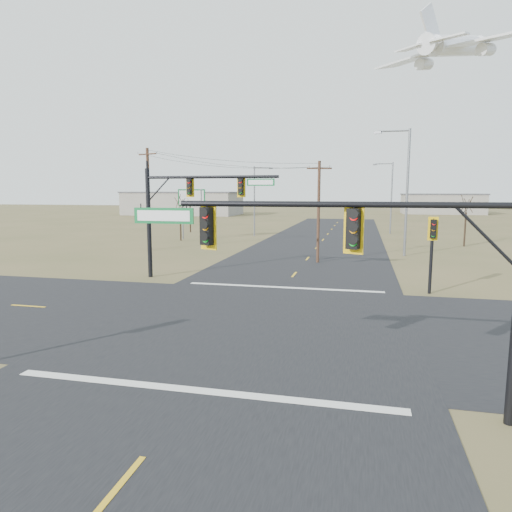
{
  "coord_description": "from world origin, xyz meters",
  "views": [
    {
      "loc": [
        4.57,
        -19.55,
        5.85
      ],
      "look_at": [
        -0.22,
        1.0,
        2.86
      ],
      "focal_mm": 32.0,
      "sensor_mm": 36.0,
      "label": 1
    }
  ],
  "objects_px": {
    "utility_pole_near": "(319,210)",
    "bare_tree_a": "(180,202)",
    "bare_tree_c": "(467,204)",
    "mast_arm_far": "(188,200)",
    "streetlight_c": "(256,197)",
    "streetlight_a": "(404,185)",
    "streetlight_b": "(390,194)",
    "pedestal_signal_ne": "(433,238)",
    "bare_tree_b": "(190,197)",
    "mast_arm_near": "(351,245)",
    "highway_sign": "(192,204)",
    "utility_pole_far": "(149,198)"
  },
  "relations": [
    {
      "from": "bare_tree_b",
      "to": "bare_tree_c",
      "type": "bearing_deg",
      "value": -15.33
    },
    {
      "from": "mast_arm_near",
      "to": "streetlight_c",
      "type": "relative_size",
      "value": 1.13
    },
    {
      "from": "streetlight_b",
      "to": "bare_tree_b",
      "type": "bearing_deg",
      "value": -171.35
    },
    {
      "from": "utility_pole_far",
      "to": "bare_tree_b",
      "type": "xyz_separation_m",
      "value": [
        -3.39,
        19.85,
        -0.2
      ]
    },
    {
      "from": "streetlight_b",
      "to": "bare_tree_b",
      "type": "xyz_separation_m",
      "value": [
        -27.85,
        -4.04,
        -0.5
      ]
    },
    {
      "from": "highway_sign",
      "to": "streetlight_a",
      "type": "bearing_deg",
      "value": -42.1
    },
    {
      "from": "streetlight_b",
      "to": "bare_tree_a",
      "type": "distance_m",
      "value": 29.03
    },
    {
      "from": "pedestal_signal_ne",
      "to": "bare_tree_a",
      "type": "distance_m",
      "value": 34.64
    },
    {
      "from": "mast_arm_far",
      "to": "streetlight_c",
      "type": "distance_m",
      "value": 30.25
    },
    {
      "from": "highway_sign",
      "to": "bare_tree_a",
      "type": "distance_m",
      "value": 1.88
    },
    {
      "from": "mast_arm_far",
      "to": "pedestal_signal_ne",
      "type": "relative_size",
      "value": 2.04
    },
    {
      "from": "pedestal_signal_ne",
      "to": "highway_sign",
      "type": "relative_size",
      "value": 0.73
    },
    {
      "from": "streetlight_a",
      "to": "streetlight_c",
      "type": "distance_m",
      "value": 23.13
    },
    {
      "from": "bare_tree_b",
      "to": "streetlight_a",
      "type": "bearing_deg",
      "value": -33.79
    },
    {
      "from": "utility_pole_near",
      "to": "streetlight_b",
      "type": "distance_m",
      "value": 29.42
    },
    {
      "from": "highway_sign",
      "to": "streetlight_a",
      "type": "height_order",
      "value": "streetlight_a"
    },
    {
      "from": "mast_arm_far",
      "to": "streetlight_a",
      "type": "xyz_separation_m",
      "value": [
        14.86,
        14.87,
        1.08
      ]
    },
    {
      "from": "mast_arm_near",
      "to": "highway_sign",
      "type": "bearing_deg",
      "value": 137.63
    },
    {
      "from": "streetlight_a",
      "to": "bare_tree_a",
      "type": "distance_m",
      "value": 26.04
    },
    {
      "from": "utility_pole_far",
      "to": "streetlight_b",
      "type": "bearing_deg",
      "value": 44.32
    },
    {
      "from": "highway_sign",
      "to": "bare_tree_c",
      "type": "xyz_separation_m",
      "value": [
        31.1,
        -0.28,
        0.22
      ]
    },
    {
      "from": "pedestal_signal_ne",
      "to": "streetlight_a",
      "type": "bearing_deg",
      "value": 94.35
    },
    {
      "from": "mast_arm_near",
      "to": "streetlight_c",
      "type": "xyz_separation_m",
      "value": [
        -13.42,
        46.66,
        0.65
      ]
    },
    {
      "from": "mast_arm_far",
      "to": "utility_pole_near",
      "type": "bearing_deg",
      "value": 49.07
    },
    {
      "from": "utility_pole_near",
      "to": "bare_tree_c",
      "type": "bearing_deg",
      "value": 46.23
    },
    {
      "from": "bare_tree_a",
      "to": "bare_tree_b",
      "type": "height_order",
      "value": "bare_tree_b"
    },
    {
      "from": "streetlight_b",
      "to": "bare_tree_a",
      "type": "relative_size",
      "value": 1.7
    },
    {
      "from": "mast_arm_near",
      "to": "bare_tree_c",
      "type": "height_order",
      "value": "mast_arm_near"
    },
    {
      "from": "bare_tree_b",
      "to": "streetlight_b",
      "type": "bearing_deg",
      "value": 8.26
    },
    {
      "from": "utility_pole_far",
      "to": "streetlight_a",
      "type": "xyz_separation_m",
      "value": [
        24.44,
        1.22,
        1.17
      ]
    },
    {
      "from": "bare_tree_c",
      "to": "pedestal_signal_ne",
      "type": "bearing_deg",
      "value": -105.2
    },
    {
      "from": "streetlight_b",
      "to": "streetlight_c",
      "type": "bearing_deg",
      "value": -156.54
    },
    {
      "from": "highway_sign",
      "to": "bare_tree_c",
      "type": "distance_m",
      "value": 31.1
    },
    {
      "from": "pedestal_signal_ne",
      "to": "streetlight_a",
      "type": "distance_m",
      "value": 16.44
    },
    {
      "from": "highway_sign",
      "to": "streetlight_b",
      "type": "relative_size",
      "value": 0.62
    },
    {
      "from": "streetlight_c",
      "to": "bare_tree_c",
      "type": "xyz_separation_m",
      "value": [
        24.45,
        -6.25,
        -0.57
      ]
    },
    {
      "from": "streetlight_a",
      "to": "streetlight_b",
      "type": "height_order",
      "value": "streetlight_a"
    },
    {
      "from": "bare_tree_a",
      "to": "bare_tree_c",
      "type": "relative_size",
      "value": 1.0
    },
    {
      "from": "bare_tree_a",
      "to": "bare_tree_b",
      "type": "xyz_separation_m",
      "value": [
        -3.02,
        10.95,
        0.44
      ]
    },
    {
      "from": "utility_pole_near",
      "to": "bare_tree_a",
      "type": "xyz_separation_m",
      "value": [
        -17.7,
        13.52,
        0.23
      ]
    },
    {
      "from": "highway_sign",
      "to": "bare_tree_b",
      "type": "relative_size",
      "value": 0.98
    },
    {
      "from": "streetlight_a",
      "to": "streetlight_c",
      "type": "bearing_deg",
      "value": 155.13
    },
    {
      "from": "utility_pole_far",
      "to": "streetlight_a",
      "type": "bearing_deg",
      "value": 2.87
    },
    {
      "from": "pedestal_signal_ne",
      "to": "streetlight_b",
      "type": "xyz_separation_m",
      "value": [
        -0.28,
        38.8,
        2.27
      ]
    },
    {
      "from": "pedestal_signal_ne",
      "to": "streetlight_a",
      "type": "height_order",
      "value": "streetlight_a"
    },
    {
      "from": "bare_tree_a",
      "to": "streetlight_c",
      "type": "bearing_deg",
      "value": 45.39
    },
    {
      "from": "utility_pole_far",
      "to": "mast_arm_far",
      "type": "bearing_deg",
      "value": -54.92
    },
    {
      "from": "highway_sign",
      "to": "bare_tree_b",
      "type": "distance_m",
      "value": 10.1
    },
    {
      "from": "mast_arm_near",
      "to": "bare_tree_c",
      "type": "bearing_deg",
      "value": 96.11
    },
    {
      "from": "mast_arm_far",
      "to": "bare_tree_a",
      "type": "relative_size",
      "value": 1.57
    }
  ]
}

